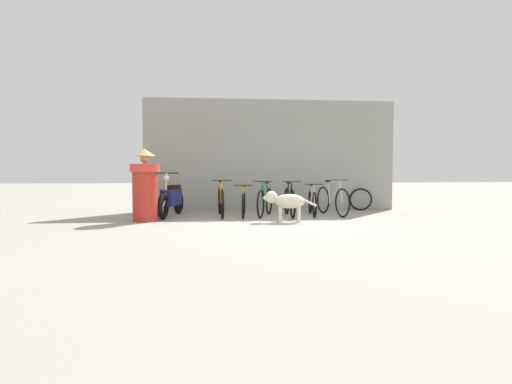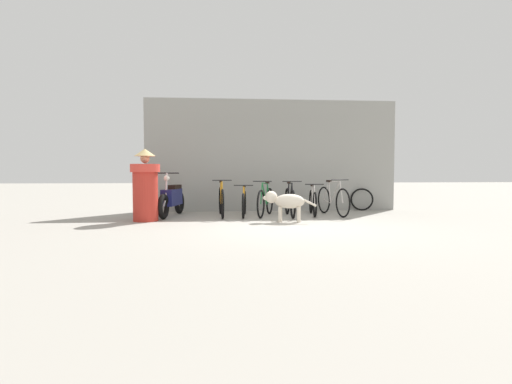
# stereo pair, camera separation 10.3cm
# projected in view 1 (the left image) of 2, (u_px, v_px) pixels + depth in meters

# --- Properties ---
(ground_plane) EXTENTS (60.00, 60.00, 0.00)m
(ground_plane) POSITION_uv_depth(u_px,v_px,m) (293.00, 226.00, 8.11)
(ground_plane) COLOR #9E998E
(shop_wall_back) EXTENTS (7.07, 0.20, 3.12)m
(shop_wall_back) POSITION_uv_depth(u_px,v_px,m) (271.00, 156.00, 11.29)
(shop_wall_back) COLOR gray
(shop_wall_back) RESTS_ON ground
(bicycle_0) EXTENTS (0.46, 1.75, 0.92)m
(bicycle_0) POSITION_uv_depth(u_px,v_px,m) (221.00, 201.00, 9.90)
(bicycle_0) COLOR black
(bicycle_0) RESTS_ON ground
(bicycle_1) EXTENTS (0.46, 1.61, 0.79)m
(bicycle_1) POSITION_uv_depth(u_px,v_px,m) (244.00, 203.00, 9.91)
(bicycle_1) COLOR black
(bicycle_1) RESTS_ON ground
(bicycle_2) EXTENTS (0.63, 1.56, 0.89)m
(bicycle_2) POSITION_uv_depth(u_px,v_px,m) (265.00, 202.00, 9.92)
(bicycle_2) COLOR black
(bicycle_2) RESTS_ON ground
(bicycle_3) EXTENTS (0.46, 1.66, 0.89)m
(bicycle_3) POSITION_uv_depth(u_px,v_px,m) (289.00, 202.00, 9.88)
(bicycle_3) COLOR black
(bicycle_3) RESTS_ON ground
(bicycle_4) EXTENTS (0.46, 1.57, 0.81)m
(bicycle_4) POSITION_uv_depth(u_px,v_px,m) (312.00, 202.00, 10.15)
(bicycle_4) COLOR black
(bicycle_4) RESTS_ON ground
(bicycle_5) EXTENTS (0.49, 1.73, 0.92)m
(bicycle_5) POSITION_uv_depth(u_px,v_px,m) (332.00, 200.00, 10.16)
(bicycle_5) COLOR black
(bicycle_5) RESTS_ON ground
(motorcycle) EXTENTS (0.59, 1.84, 1.09)m
(motorcycle) POSITION_uv_depth(u_px,v_px,m) (171.00, 199.00, 9.85)
(motorcycle) COLOR black
(motorcycle) RESTS_ON ground
(stray_dog) EXTENTS (1.17, 0.51, 0.68)m
(stray_dog) POSITION_uv_depth(u_px,v_px,m) (286.00, 201.00, 8.80)
(stray_dog) COLOR beige
(stray_dog) RESTS_ON ground
(person_in_robes) EXTENTS (0.92, 0.92, 1.62)m
(person_in_robes) POSITION_uv_depth(u_px,v_px,m) (145.00, 186.00, 8.91)
(person_in_robes) COLOR #B72D23
(person_in_robes) RESTS_ON ground
(spare_tire_left) EXTENTS (0.61, 0.29, 0.64)m
(spare_tire_left) POSITION_uv_depth(u_px,v_px,m) (361.00, 199.00, 11.36)
(spare_tire_left) COLOR black
(spare_tire_left) RESTS_ON ground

